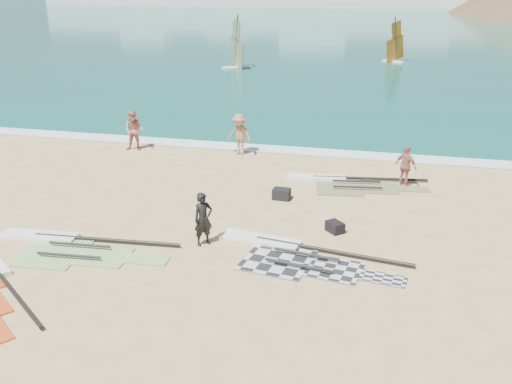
% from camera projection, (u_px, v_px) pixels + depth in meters
% --- Properties ---
extents(ground, '(300.00, 300.00, 0.00)m').
position_uv_depth(ground, '(266.00, 281.00, 15.41)').
color(ground, '#D4BD7C').
rests_on(ground, ground).
extents(sea, '(300.00, 240.00, 0.06)m').
position_uv_depth(sea, '(387.00, 12.00, 135.47)').
color(sea, '#0B534F').
rests_on(sea, ground).
extents(surf_line, '(300.00, 1.20, 0.04)m').
position_uv_depth(surf_line, '(323.00, 153.00, 26.60)').
color(surf_line, white).
rests_on(surf_line, ground).
extents(rig_grey, '(5.95, 2.78, 0.20)m').
position_uv_depth(rig_grey, '(292.00, 253.00, 16.84)').
color(rig_grey, '#232325').
rests_on(rig_grey, ground).
extents(rig_green, '(5.84, 2.36, 0.20)m').
position_uv_depth(rig_green, '(67.00, 246.00, 17.33)').
color(rig_green, '#4EA81B').
rests_on(rig_green, ground).
extents(rig_orange, '(5.68, 2.53, 0.20)m').
position_uv_depth(rig_orange, '(345.00, 183.00, 22.64)').
color(rig_orange, orange).
rests_on(rig_orange, ground).
extents(gear_bag_near, '(0.65, 0.49, 0.40)m').
position_uv_depth(gear_bag_near, '(282.00, 194.00, 21.04)').
color(gear_bag_near, black).
rests_on(gear_bag_near, ground).
extents(gear_bag_far, '(0.69, 0.69, 0.34)m').
position_uv_depth(gear_bag_far, '(335.00, 227.00, 18.32)').
color(gear_bag_far, black).
rests_on(gear_bag_far, ground).
extents(person_wetsuit, '(0.72, 0.72, 1.68)m').
position_uv_depth(person_wetsuit, '(203.00, 219.00, 17.24)').
color(person_wetsuit, black).
rests_on(person_wetsuit, ground).
extents(beachgoer_left, '(1.03, 0.86, 1.91)m').
position_uv_depth(beachgoer_left, '(134.00, 130.00, 26.76)').
color(beachgoer_left, '#B76C60').
rests_on(beachgoer_left, ground).
extents(beachgoer_mid, '(1.40, 1.04, 1.93)m').
position_uv_depth(beachgoer_mid, '(239.00, 134.00, 26.07)').
color(beachgoer_mid, '#9F6551').
rests_on(beachgoer_mid, ground).
extents(beachgoer_back, '(1.01, 0.89, 1.64)m').
position_uv_depth(beachgoer_back, '(406.00, 166.00, 22.16)').
color(beachgoer_back, '#AC6354').
rests_on(beachgoer_back, ground).
extents(windsurfer_left, '(2.51, 2.54, 4.75)m').
position_uv_depth(windsurfer_left, '(237.00, 53.00, 50.96)').
color(windsurfer_left, white).
rests_on(windsurfer_left, ground).
extents(windsurfer_centre, '(2.31, 2.37, 4.32)m').
position_uv_depth(windsurfer_centre, '(395.00, 49.00, 54.68)').
color(windsurfer_centre, white).
rests_on(windsurfer_centre, ground).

